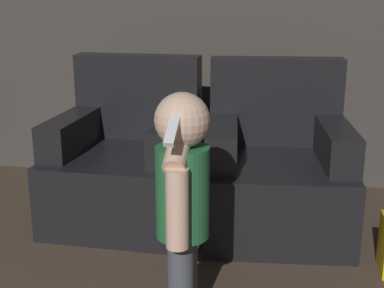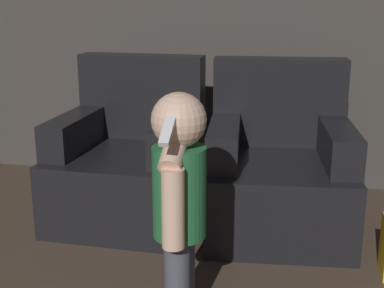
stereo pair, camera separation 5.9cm
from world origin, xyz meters
The scene contains 3 objects.
armchair_left centered at (-0.58, 3.74, 0.32)m, with size 0.78×0.83×0.93m.
armchair_right centered at (0.29, 3.74, 0.32)m, with size 0.84×0.88×0.93m.
person_toddler centered at (-0.05, 2.73, 0.56)m, with size 0.21×0.36×0.94m.
Camera 2 is at (0.38, 0.88, 1.29)m, focal length 50.00 mm.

